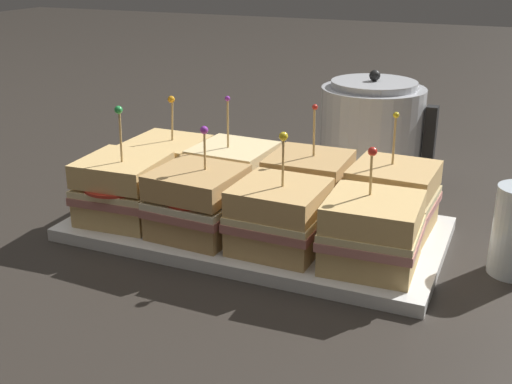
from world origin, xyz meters
The scene contains 11 objects.
ground_plane centered at (0.00, 0.00, 0.00)m, with size 6.00×6.00×0.00m, color #2D2823.
serving_platter centered at (0.00, 0.00, 0.01)m, with size 0.54×0.28×0.02m.
sandwich_front_far_left centered at (-0.19, -0.06, 0.06)m, with size 0.13×0.13×0.18m.
sandwich_front_center_left centered at (-0.06, -0.06, 0.06)m, with size 0.13×0.13×0.16m.
sandwich_front_center_right centered at (0.06, -0.06, 0.06)m, with size 0.12×0.12×0.16m.
sandwich_front_far_right centered at (0.19, -0.06, 0.06)m, with size 0.12×0.12×0.15m.
sandwich_back_far_left centered at (-0.18, 0.06, 0.06)m, with size 0.12×0.12×0.16m.
sandwich_back_center_left centered at (-0.06, 0.06, 0.06)m, with size 0.12×0.12×0.17m.
sandwich_back_center_right centered at (0.06, 0.06, 0.06)m, with size 0.12×0.12×0.17m.
sandwich_back_far_right centered at (0.19, 0.06, 0.06)m, with size 0.12×0.12×0.17m.
kettle_steel centered at (0.08, 0.34, 0.09)m, with size 0.21×0.19×0.19m.
Camera 1 is at (0.34, -0.80, 0.40)m, focal length 45.00 mm.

